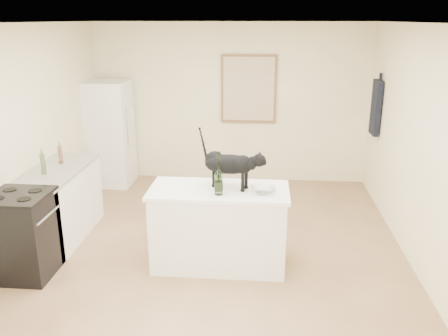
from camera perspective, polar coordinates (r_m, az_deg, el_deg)
floor at (r=5.56m, az=-1.43°, el=-10.54°), size 5.50×5.50×0.00m
ceiling at (r=4.89m, az=-1.67°, el=17.36°), size 5.50×5.50×0.00m
wall_back at (r=7.74m, az=0.78°, el=7.88°), size 4.50×0.00×4.50m
wall_front at (r=2.56m, az=-8.73°, el=-14.00°), size 4.50×0.00×4.50m
wall_left at (r=5.77m, az=-24.37°, el=2.80°), size 0.00×5.50×5.50m
wall_right at (r=5.31m, az=23.36°, el=1.74°), size 0.00×5.50×5.50m
island_base at (r=5.17m, az=-0.61°, el=-7.45°), size 1.44×0.67×0.86m
island_top at (r=5.00m, az=-0.62°, el=-2.78°), size 1.50×0.70×0.04m
left_cabinets at (r=6.15m, az=-19.57°, el=-4.32°), size 0.60×1.40×0.86m
left_countertop at (r=6.00m, az=-20.01°, el=-0.33°), size 0.62×1.44×0.04m
stove at (r=5.41m, az=-23.44°, el=-7.64°), size 0.60×0.60×0.90m
fridge at (r=7.84m, az=-13.87°, el=4.12°), size 0.68×0.68×1.70m
artwork_frame at (r=7.66m, az=3.04°, el=9.64°), size 0.90×0.03×1.10m
artwork_canvas at (r=7.64m, az=3.03°, el=9.62°), size 0.82×0.00×1.02m
hanging_garment at (r=7.20m, az=18.13°, el=7.05°), size 0.08×0.34×0.80m
black_cat at (r=4.95m, az=0.62°, el=0.16°), size 0.70×0.42×0.47m
wine_bottle at (r=4.76m, az=-0.67°, el=-0.99°), size 0.11×0.11×0.41m
glass_bowl at (r=4.87m, az=4.85°, el=-2.75°), size 0.30×0.30×0.06m
fridge_paper at (r=7.79m, az=-11.32°, el=6.42°), size 0.05×0.15×0.20m
counter_bottle_cluster at (r=5.99m, az=-20.46°, el=0.95°), size 0.08×0.49×0.24m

